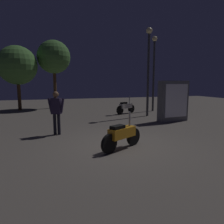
# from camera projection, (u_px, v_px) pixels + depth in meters

# --- Properties ---
(ground_plane) EXTENTS (40.00, 40.00, 0.00)m
(ground_plane) POSITION_uv_depth(u_px,v_px,m) (121.00, 145.00, 6.54)
(ground_plane) COLOR #605951
(motorcycle_orange_foreground) EXTENTS (1.51, 0.87, 1.11)m
(motorcycle_orange_foreground) POSITION_uv_depth(u_px,v_px,m) (122.00, 135.00, 6.12)
(motorcycle_orange_foreground) COLOR black
(motorcycle_orange_foreground) RESTS_ON ground_plane
(motorcycle_white_parked_left) EXTENTS (1.53, 0.84, 1.11)m
(motorcycle_white_parked_left) POSITION_uv_depth(u_px,v_px,m) (126.00, 107.00, 13.25)
(motorcycle_white_parked_left) COLOR black
(motorcycle_white_parked_left) RESTS_ON ground_plane
(person_rider_beside) EXTENTS (0.65, 0.36, 1.68)m
(person_rider_beside) POSITION_uv_depth(u_px,v_px,m) (56.00, 109.00, 7.77)
(person_rider_beside) COLOR black
(person_rider_beside) RESTS_ON ground_plane
(streetlamp_near) EXTENTS (0.36, 0.36, 5.16)m
(streetlamp_near) POSITION_uv_depth(u_px,v_px,m) (148.00, 61.00, 11.94)
(streetlamp_near) COLOR #38383D
(streetlamp_near) RESTS_ON ground_plane
(streetlamp_far) EXTENTS (0.36, 0.36, 5.16)m
(streetlamp_far) POSITION_uv_depth(u_px,v_px,m) (154.00, 64.00, 14.12)
(streetlamp_far) COLOR #38383D
(streetlamp_far) RESTS_ON ground_plane
(tree_left_bg) EXTENTS (2.54, 2.54, 5.25)m
(tree_left_bg) POSITION_uv_depth(u_px,v_px,m) (54.00, 57.00, 15.73)
(tree_left_bg) COLOR #4C331E
(tree_left_bg) RESTS_ON ground_plane
(tree_center_bg) EXTENTS (2.76, 2.76, 4.61)m
(tree_center_bg) POSITION_uv_depth(u_px,v_px,m) (17.00, 66.00, 14.47)
(tree_center_bg) COLOR #4C331E
(tree_center_bg) RESTS_ON ground_plane
(kiosk_billboard) EXTENTS (1.63, 0.65, 2.10)m
(kiosk_billboard) POSITION_uv_depth(u_px,v_px,m) (173.00, 101.00, 10.57)
(kiosk_billboard) COLOR #595960
(kiosk_billboard) RESTS_ON ground_plane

